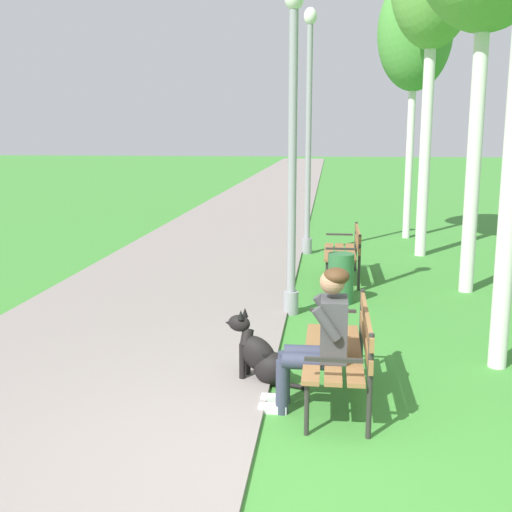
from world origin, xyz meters
TOP-DOWN VIEW (x-y plane):
  - ground_plane at (0.00, 0.00)m, footprint 120.00×120.00m
  - paved_path at (-1.99, 24.00)m, footprint 3.64×60.00m
  - park_bench_near at (0.50, 1.20)m, footprint 0.55×1.50m
  - park_bench_mid at (0.63, 5.98)m, footprint 0.55×1.50m
  - person_seated_on_near_bench at (0.29, 0.99)m, footprint 0.74×0.49m
  - dog_black at (-0.26, 1.53)m, footprint 0.81×0.42m
  - lamp_post_near at (-0.13, 3.91)m, footprint 0.24×0.24m
  - lamp_post_mid at (-0.07, 8.18)m, footprint 0.24×0.24m
  - birch_tree_fifth at (2.08, 10.33)m, footprint 1.59×1.51m
  - litter_bin at (0.52, 4.53)m, footprint 0.36×0.36m

SIDE VIEW (x-z plane):
  - ground_plane at x=0.00m, z-range 0.00..0.00m
  - paved_path at x=-1.99m, z-range 0.00..0.04m
  - dog_black at x=-0.26m, z-range -0.09..0.61m
  - litter_bin at x=0.52m, z-range 0.00..0.70m
  - park_bench_near at x=0.50m, z-range 0.09..0.94m
  - park_bench_mid at x=0.63m, z-range 0.09..0.94m
  - person_seated_on_near_bench at x=0.29m, z-range 0.06..1.31m
  - lamp_post_near at x=-0.13m, z-range 0.07..4.17m
  - lamp_post_mid at x=-0.07m, z-range 0.08..4.68m
  - birch_tree_fifth at x=2.08m, z-range 1.57..7.25m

